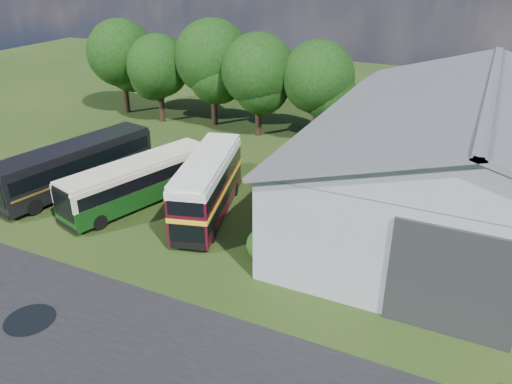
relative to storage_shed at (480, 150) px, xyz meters
The scene contains 15 objects.
ground 22.31m from the storage_shed, 133.18° to the right, with size 120.00×120.00×0.00m, color #1C3310.
asphalt_road 22.84m from the storage_shed, 122.30° to the right, with size 60.00×8.00×0.02m, color black.
puddle 25.50m from the storage_shed, 130.99° to the right, with size 2.20×2.20×0.01m, color black.
storage_shed is the anchor object (origin of this frame).
tree_left_a 34.12m from the storage_shed, 165.53° to the left, with size 6.46×6.46×9.12m.
tree_left_b 29.01m from the storage_shed, 164.98° to the left, with size 5.78×5.78×8.16m.
tree_mid 24.71m from the storage_shed, 159.03° to the left, with size 6.80×6.80×9.60m.
tree_right_a 19.68m from the storage_shed, 156.53° to the left, with size 6.26×6.26×8.83m.
tree_right_b 15.65m from the storage_shed, 146.47° to the left, with size 5.98×5.98×8.45m.
shrub_front 14.33m from the storage_shed, 133.27° to the right, with size 1.70×1.70×1.70m, color #194714.
shrub_mid 13.02m from the storage_shed, 139.65° to the right, with size 1.60×1.60×1.60m, color #194714.
shrub_back 11.90m from the storage_shed, 147.52° to the right, with size 1.80×1.80×1.80m, color #194714.
bus_green_single 20.76m from the storage_shed, 158.43° to the right, with size 5.25×10.61×2.85m.
bus_maroon_double 16.15m from the storage_shed, 153.50° to the right, with size 4.55×9.16×3.82m.
bus_dark_single 25.66m from the storage_shed, 162.82° to the right, with size 4.76×11.60×3.12m.
Camera 1 is at (14.90, -14.38, 14.54)m, focal length 35.00 mm.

